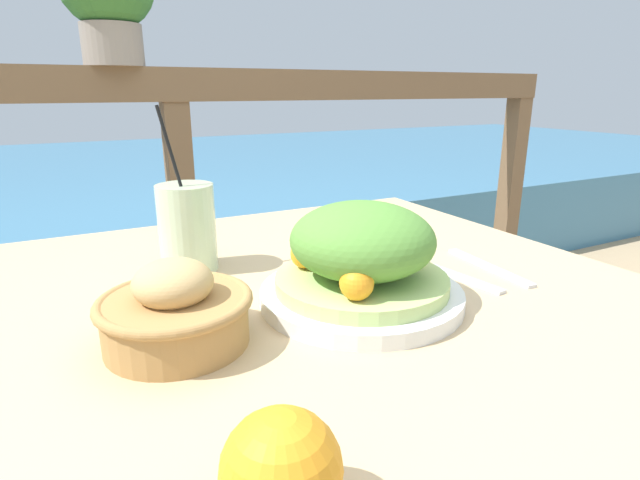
{
  "coord_description": "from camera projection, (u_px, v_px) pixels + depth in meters",
  "views": [
    {
      "loc": [
        -0.31,
        -0.59,
        1.01
      ],
      "look_at": [
        0.01,
        0.02,
        0.8
      ],
      "focal_mm": 28.0,
      "sensor_mm": 36.0,
      "label": 1
    }
  ],
  "objects": [
    {
      "name": "orange_near_basket",
      "position": [
        281.0,
        470.0,
        0.31
      ],
      "size": [
        0.08,
        0.08,
        0.08
      ],
      "color": "orange",
      "rests_on": "patio_table"
    },
    {
      "name": "patio_table",
      "position": [
        320.0,
        353.0,
        0.74
      ],
      "size": [
        0.9,
        0.89,
        0.74
      ],
      "color": "tan",
      "rests_on": "ground_plane"
    },
    {
      "name": "bread_basket",
      "position": [
        176.0,
        311.0,
        0.54
      ],
      "size": [
        0.17,
        0.17,
        0.1
      ],
      "color": "#AD7F47",
      "rests_on": "patio_table"
    },
    {
      "name": "drink_glass",
      "position": [
        187.0,
        228.0,
        0.76
      ],
      "size": [
        0.09,
        0.09,
        0.25
      ],
      "color": "beige",
      "rests_on": "patio_table"
    },
    {
      "name": "sea_backdrop",
      "position": [
        110.0,
        197.0,
        3.72
      ],
      "size": [
        12.0,
        4.0,
        0.46
      ],
      "color": "teal",
      "rests_on": "ground_plane"
    },
    {
      "name": "railing_fence",
      "position": [
        179.0,
        165.0,
        1.44
      ],
      "size": [
        2.8,
        0.08,
        1.06
      ],
      "color": "brown",
      "rests_on": "ground_plane"
    },
    {
      "name": "salad_plate",
      "position": [
        362.0,
        261.0,
        0.64
      ],
      "size": [
        0.26,
        0.26,
        0.13
      ],
      "color": "silver",
      "rests_on": "patio_table"
    },
    {
      "name": "knife",
      "position": [
        488.0,
        267.0,
        0.78
      ],
      "size": [
        0.03,
        0.18,
        0.0
      ],
      "color": "silver",
      "rests_on": "patio_table"
    },
    {
      "name": "fork",
      "position": [
        451.0,
        274.0,
        0.75
      ],
      "size": [
        0.04,
        0.18,
        0.0
      ],
      "color": "silver",
      "rests_on": "patio_table"
    }
  ]
}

